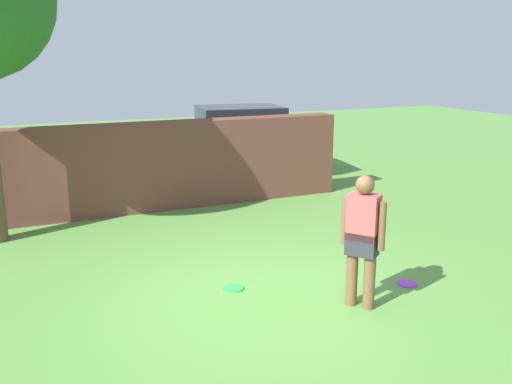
% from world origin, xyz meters
% --- Properties ---
extents(ground_plane, '(40.00, 40.00, 0.00)m').
position_xyz_m(ground_plane, '(0.00, 0.00, 0.00)').
color(ground_plane, '#568C3D').
extents(brick_wall, '(10.21, 0.50, 1.71)m').
position_xyz_m(brick_wall, '(-1.50, 4.55, 0.85)').
color(brick_wall, brown).
rests_on(brick_wall, ground).
extents(person, '(0.39, 0.46, 1.62)m').
position_xyz_m(person, '(0.90, -0.74, 0.90)').
color(person, brown).
rests_on(person, ground).
extents(car, '(4.39, 2.36, 1.72)m').
position_xyz_m(car, '(2.44, 6.77, 0.86)').
color(car, '#B7B7BC').
rests_on(car, ground).
extents(frisbee_green, '(0.27, 0.27, 0.02)m').
position_xyz_m(frisbee_green, '(-0.31, 0.35, 0.01)').
color(frisbee_green, green).
rests_on(frisbee_green, ground).
extents(frisbee_purple, '(0.27, 0.27, 0.02)m').
position_xyz_m(frisbee_purple, '(1.85, -0.44, 0.01)').
color(frisbee_purple, purple).
rests_on(frisbee_purple, ground).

